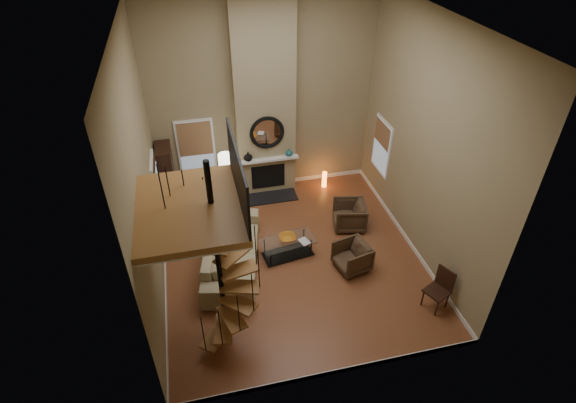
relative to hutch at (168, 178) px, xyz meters
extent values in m
cube|color=#9B5832|center=(2.75, -2.81, -0.95)|extent=(6.00, 6.50, 0.01)
cube|color=#94845F|center=(2.75, 0.44, 1.80)|extent=(6.00, 0.02, 5.50)
cube|color=#94845F|center=(2.75, -6.06, 1.80)|extent=(6.00, 0.02, 5.50)
cube|color=#94845F|center=(-0.25, -2.81, 1.80)|extent=(0.02, 6.50, 5.50)
cube|color=#94845F|center=(5.75, -2.81, 1.80)|extent=(0.02, 6.50, 5.50)
cube|color=silver|center=(2.75, -2.81, 4.54)|extent=(6.00, 6.50, 0.01)
cube|color=white|center=(2.75, 0.43, -0.89)|extent=(6.00, 0.02, 0.12)
cube|color=white|center=(2.75, -6.05, -0.89)|extent=(6.00, 0.02, 0.12)
cube|color=white|center=(-0.24, -2.81, -0.89)|extent=(0.02, 6.50, 0.12)
cube|color=white|center=(5.74, -2.81, -0.89)|extent=(0.02, 6.50, 0.12)
cube|color=#998963|center=(2.75, 0.25, 1.80)|extent=(1.60, 0.38, 5.50)
cube|color=black|center=(2.75, -0.24, -0.93)|extent=(1.50, 0.60, 0.04)
cube|color=black|center=(2.75, 0.05, -0.40)|extent=(0.95, 0.02, 0.72)
cube|color=white|center=(2.75, -0.03, 0.20)|extent=(1.70, 0.18, 0.06)
torus|color=black|center=(2.75, 0.03, 1.00)|extent=(0.94, 0.10, 0.94)
cylinder|color=white|center=(2.75, 0.04, 1.00)|extent=(0.80, 0.01, 0.80)
imported|color=black|center=(2.20, 0.01, 0.35)|extent=(0.24, 0.24, 0.25)
imported|color=#1A565B|center=(3.35, 0.01, 0.33)|extent=(0.20, 0.20, 0.21)
cube|color=white|center=(0.85, 0.42, 0.65)|extent=(1.02, 0.04, 1.52)
cube|color=#8C9EB2|center=(0.85, 0.39, 0.65)|extent=(0.90, 0.01, 1.40)
cube|color=#9D6F46|center=(0.85, 0.38, 0.86)|extent=(0.90, 0.01, 0.98)
cube|color=white|center=(5.73, -0.81, 0.65)|extent=(0.04, 1.02, 1.52)
cube|color=#8C9EB2|center=(5.71, -0.81, 0.65)|extent=(0.01, 0.90, 1.40)
cube|color=#9D6F46|center=(5.69, -0.81, 1.03)|extent=(0.01, 0.90, 0.63)
cube|color=white|center=(-0.22, -1.01, 0.10)|extent=(0.06, 1.05, 2.16)
cube|color=black|center=(-0.18, -1.01, 0.07)|extent=(0.05, 0.90, 2.05)
cube|color=#8C9EB2|center=(-0.15, -1.01, 0.50)|extent=(0.01, 0.60, 0.90)
cube|color=#9C6733|center=(0.60, -4.61, 2.23)|extent=(1.70, 2.20, 0.12)
cube|color=white|center=(0.60, -4.61, 2.16)|extent=(1.70, 2.20, 0.03)
cube|color=black|center=(1.42, -4.61, 2.76)|extent=(0.04, 2.20, 0.94)
cylinder|color=black|center=(0.95, -4.61, 1.06)|extent=(0.10, 0.10, 4.02)
cube|color=#9C6733|center=(0.73, -4.90, -0.69)|extent=(0.71, 0.78, 0.04)
cylinder|color=black|center=(0.51, -5.18, -0.22)|extent=(0.02, 0.02, 0.94)
cube|color=#9C6733|center=(0.89, -4.97, -0.43)|extent=(0.46, 0.77, 0.04)
cylinder|color=black|center=(0.83, -5.32, 0.04)|extent=(0.02, 0.02, 0.94)
cube|color=#9C6733|center=(1.06, -4.96, -0.17)|extent=(0.55, 0.79, 0.04)
cylinder|color=black|center=(1.18, -5.30, 0.30)|extent=(0.02, 0.02, 0.94)
cube|color=#9C6733|center=(1.21, -4.86, 0.09)|extent=(0.75, 0.74, 0.04)
cylinder|color=black|center=(1.47, -5.11, 0.56)|extent=(0.02, 0.02, 0.94)
cube|color=#9C6733|center=(1.30, -4.71, 0.35)|extent=(0.79, 0.53, 0.04)
cylinder|color=black|center=(1.65, -4.81, 0.82)|extent=(0.02, 0.02, 0.94)
cube|color=#9C6733|center=(1.31, -4.54, 0.61)|extent=(0.77, 0.48, 0.04)
cylinder|color=black|center=(1.66, -4.46, 1.08)|extent=(0.02, 0.02, 0.94)
cube|color=#9C6733|center=(1.23, -4.38, 0.87)|extent=(0.77, 0.72, 0.04)
cylinder|color=black|center=(1.50, -4.15, 1.34)|extent=(0.02, 0.02, 0.94)
cube|color=#9C6733|center=(1.09, -4.28, 1.13)|extent=(0.58, 0.79, 0.04)
cylinder|color=black|center=(1.22, -3.95, 1.60)|extent=(0.02, 0.02, 0.94)
cube|color=#9C6733|center=(0.92, -4.26, 1.39)|extent=(0.41, 0.75, 0.04)
cylinder|color=black|center=(0.88, -3.90, 1.86)|extent=(0.02, 0.02, 0.94)
cube|color=#9C6733|center=(0.75, -4.32, 1.65)|extent=(0.68, 0.79, 0.04)
cylinder|color=black|center=(0.55, -4.02, 2.12)|extent=(0.02, 0.02, 0.94)
cube|color=#9C6733|center=(0.64, -4.44, 1.91)|extent=(0.80, 0.64, 0.04)
cylinder|color=black|center=(0.32, -4.28, 2.38)|extent=(0.02, 0.02, 0.94)
cube|color=#9C6733|center=(0.59, -4.61, 2.17)|extent=(0.72, 0.34, 0.04)
cylinder|color=black|center=(0.23, -4.61, 2.64)|extent=(0.02, 0.02, 0.94)
cube|color=black|center=(0.00, 0.00, 0.00)|extent=(0.39, 0.83, 1.86)
imported|color=tan|center=(1.33, -2.68, -0.55)|extent=(1.74, 3.09, 0.85)
imported|color=#493321|center=(4.57, -1.99, -0.60)|extent=(0.96, 0.94, 0.74)
imported|color=#493321|center=(4.10, -3.46, -0.60)|extent=(0.89, 0.87, 0.68)
cube|color=silver|center=(2.68, -2.69, -0.51)|extent=(1.39, 0.85, 0.02)
cube|color=black|center=(2.68, -2.69, -0.92)|extent=(1.27, 0.72, 0.02)
cylinder|color=black|center=(2.20, -2.98, -0.73)|extent=(0.04, 0.04, 0.48)
cylinder|color=black|center=(3.23, -2.82, -0.73)|extent=(0.04, 0.04, 0.48)
cylinder|color=black|center=(2.14, -2.55, -0.73)|extent=(0.04, 0.04, 0.48)
cylinder|color=black|center=(3.16, -2.39, -0.73)|extent=(0.04, 0.04, 0.48)
imported|color=orange|center=(2.68, -2.64, -0.45)|extent=(0.39, 0.39, 0.10)
imported|color=gray|center=(3.03, -2.84, -0.49)|extent=(0.29, 0.34, 0.03)
cylinder|color=black|center=(1.55, -0.44, -0.93)|extent=(0.34, 0.34, 0.03)
cylinder|color=black|center=(1.55, -0.44, -0.15)|extent=(0.04, 0.04, 1.46)
cylinder|color=#F2E5C6|center=(1.55, -0.44, 0.60)|extent=(0.38, 0.38, 0.30)
cylinder|color=orange|center=(4.42, -0.04, -0.70)|extent=(0.14, 0.14, 0.49)
cube|color=black|center=(5.36, -4.99, -0.51)|extent=(0.59, 0.59, 0.05)
cube|color=black|center=(5.55, -4.90, -0.25)|extent=(0.22, 0.40, 0.53)
cylinder|color=black|center=(5.27, -5.22, -0.74)|extent=(0.05, 0.05, 0.42)
cylinder|color=black|center=(5.60, -5.07, -0.74)|extent=(0.05, 0.05, 0.42)
cylinder|color=black|center=(5.12, -4.90, -0.74)|extent=(0.05, 0.05, 0.42)
cylinder|color=black|center=(5.45, -4.75, -0.74)|extent=(0.05, 0.05, 0.42)
camera|label=1|loc=(0.82, -10.61, 6.57)|focal=28.06mm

